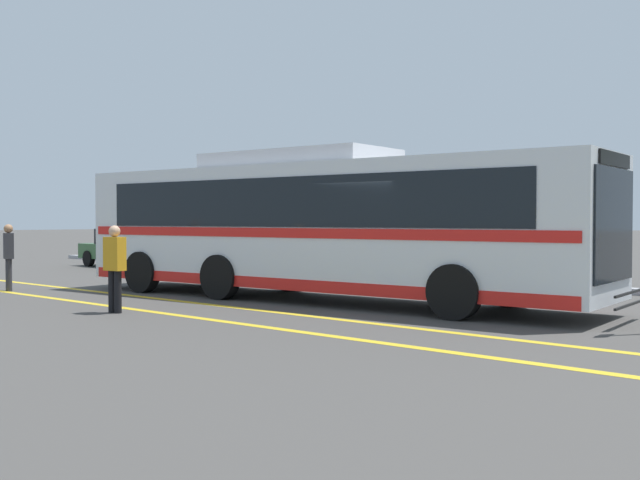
% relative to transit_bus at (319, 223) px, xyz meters
% --- Properties ---
extents(ground_plane, '(220.00, 220.00, 0.00)m').
position_rel_transit_bus_xyz_m(ground_plane, '(1.48, 0.03, -1.69)').
color(ground_plane, '#423F3D').
extents(lane_strip_0, '(32.48, 0.20, 0.01)m').
position_rel_transit_bus_xyz_m(lane_strip_0, '(0.02, -2.20, -1.69)').
color(lane_strip_0, gold).
rests_on(lane_strip_0, ground_plane).
extents(lane_strip_1, '(32.48, 0.20, 0.01)m').
position_rel_transit_bus_xyz_m(lane_strip_1, '(0.02, -3.72, -1.69)').
color(lane_strip_1, gold).
rests_on(lane_strip_1, ground_plane).
extents(curb_strip, '(40.48, 0.36, 0.15)m').
position_rel_transit_bus_xyz_m(curb_strip, '(0.02, 5.80, -1.62)').
color(curb_strip, '#99999E').
rests_on(curb_strip, ground_plane).
extents(transit_bus, '(12.94, 3.57, 3.30)m').
position_rel_transit_bus_xyz_m(transit_bus, '(0.00, 0.00, 0.00)').
color(transit_bus, silver).
rests_on(transit_bus, ground_plane).
extents(parked_car_0, '(4.01, 2.15, 1.43)m').
position_rel_transit_bus_xyz_m(parked_car_0, '(-13.14, 3.91, -0.98)').
color(parked_car_0, '#335B33').
rests_on(parked_car_0, ground_plane).
extents(parked_car_1, '(4.12, 2.15, 1.52)m').
position_rel_transit_bus_xyz_m(parked_car_1, '(-8.28, 4.03, -0.94)').
color(parked_car_1, black).
rests_on(parked_car_1, ground_plane).
extents(pedestrian_0, '(0.47, 0.36, 1.66)m').
position_rel_transit_bus_xyz_m(pedestrian_0, '(-7.20, -3.54, -0.75)').
color(pedestrian_0, '#2D2D33').
rests_on(pedestrian_0, ground_plane).
extents(pedestrian_2, '(0.44, 0.26, 1.67)m').
position_rel_transit_bus_xyz_m(pedestrian_2, '(-1.43, -4.28, -0.75)').
color(pedestrian_2, black).
rests_on(pedestrian_2, ground_plane).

